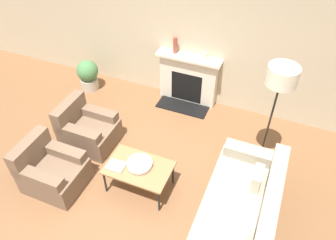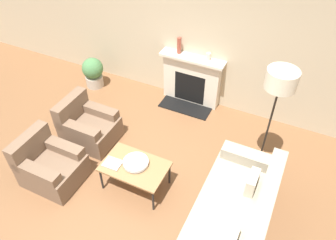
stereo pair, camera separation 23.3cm
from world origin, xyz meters
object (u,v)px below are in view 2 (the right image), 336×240
at_px(floor_lamp, 279,87).
at_px(mantel_vase_left, 179,45).
at_px(potted_plant, 93,72).
at_px(couch, 232,220).
at_px(coffee_table, 135,167).
at_px(armchair_near, 50,165).
at_px(fireplace, 191,80).
at_px(bowl, 136,162).
at_px(mantel_vase_center_left, 208,57).
at_px(armchair_far, 88,126).
at_px(book, 113,163).

relative_size(floor_lamp, mantel_vase_left, 5.82).
relative_size(mantel_vase_left, potted_plant, 0.49).
xyz_separation_m(couch, coffee_table, (-1.53, 0.13, 0.12)).
relative_size(armchair_near, potted_plant, 1.32).
height_order(fireplace, armchair_near, fireplace).
bearing_deg(bowl, mantel_vase_center_left, 84.75).
height_order(bowl, mantel_vase_left, mantel_vase_left).
bearing_deg(armchair_far, bowl, -111.81).
relative_size(fireplace, floor_lamp, 0.68).
height_order(coffee_table, potted_plant, potted_plant).
bearing_deg(mantel_vase_center_left, bowl, -95.25).
height_order(fireplace, bowl, fireplace).
bearing_deg(armchair_near, coffee_table, -70.67).
bearing_deg(bowl, armchair_near, -159.44).
bearing_deg(couch, book, -90.52).
relative_size(armchair_near, armchair_far, 1.00).
bearing_deg(fireplace, armchair_near, -113.04).
distance_m(armchair_near, mantel_vase_left, 3.03).
xyz_separation_m(bowl, floor_lamp, (1.58, 1.17, 1.07)).
xyz_separation_m(armchair_far, coffee_table, (1.25, -0.53, 0.13)).
bearing_deg(book, armchair_far, 143.54).
xyz_separation_m(couch, mantel_vase_center_left, (-1.32, 2.46, 0.78)).
relative_size(coffee_table, mantel_vase_left, 3.02).
relative_size(armchair_far, book, 3.20).
xyz_separation_m(bowl, potted_plant, (-2.11, 1.88, -0.15)).
distance_m(coffee_table, mantel_vase_left, 2.47).
bearing_deg(bowl, fireplace, 91.99).
height_order(couch, armchair_far, armchair_far).
xyz_separation_m(fireplace, book, (-0.23, -2.43, -0.02)).
relative_size(mantel_vase_left, mantel_vase_center_left, 2.21).
height_order(armchair_far, mantel_vase_center_left, mantel_vase_center_left).
xyz_separation_m(armchair_far, mantel_vase_center_left, (1.46, 1.80, 0.78)).
bearing_deg(mantel_vase_left, bowl, -81.03).
bearing_deg(coffee_table, armchair_near, -160.67).
bearing_deg(mantel_vase_left, mantel_vase_center_left, 0.00).
xyz_separation_m(armchair_near, armchair_far, (0.00, 0.97, 0.00)).
distance_m(fireplace, book, 2.44).
height_order(armchair_far, potted_plant, armchair_far).
bearing_deg(armchair_near, book, -70.89).
bearing_deg(mantel_vase_left, armchair_far, -116.25).
relative_size(bowl, floor_lamp, 0.20).
xyz_separation_m(book, mantel_vase_center_left, (0.52, 2.44, 0.60)).
distance_m(armchair_far, floor_lamp, 3.18).
bearing_deg(armchair_near, mantel_vase_left, -17.77).
height_order(floor_lamp, mantel_vase_left, floor_lamp).
distance_m(fireplace, armchair_far, 2.14).
distance_m(couch, mantel_vase_left, 3.22).
distance_m(fireplace, coffee_table, 2.32).
xyz_separation_m(floor_lamp, mantel_vase_left, (-1.94, 1.13, -0.41)).
bearing_deg(armchair_far, book, -124.30).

